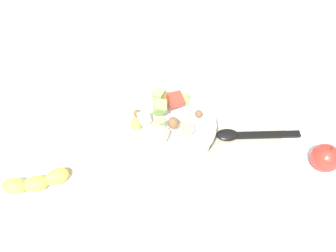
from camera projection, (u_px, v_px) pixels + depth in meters
ground_plane at (164, 141)px, 0.85m from camera, size 2.40×2.40×0.00m
placemat at (164, 140)px, 0.84m from camera, size 0.52×0.36×0.01m
salad_bowl at (168, 128)px, 0.81m from camera, size 0.23×0.23×0.12m
serving_spoon at (244, 135)px, 0.84m from camera, size 0.20×0.13×0.01m
whole_apple at (325, 158)px, 0.78m from camera, size 0.07×0.07×0.08m
banana_whole at (36, 182)px, 0.76m from camera, size 0.13×0.12×0.04m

